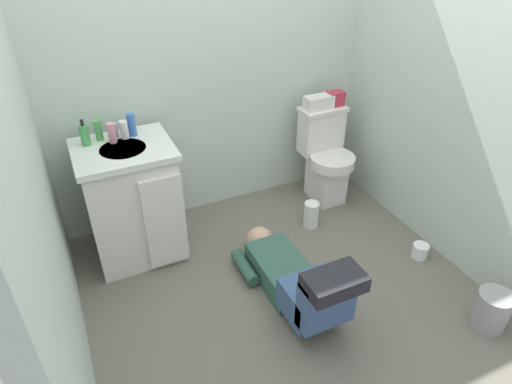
{
  "coord_description": "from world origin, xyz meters",
  "views": [
    {
      "loc": [
        -1.01,
        -1.82,
        2.1
      ],
      "look_at": [
        0.04,
        0.45,
        0.45
      ],
      "focal_mm": 31.56,
      "sensor_mm": 36.0,
      "label": 1
    }
  ],
  "objects": [
    {
      "name": "ground_plane",
      "position": [
        0.0,
        0.0,
        -0.02
      ],
      "size": [
        2.85,
        3.16,
        0.04
      ],
      "primitive_type": "cube",
      "color": "#666355"
    },
    {
      "name": "wall_back",
      "position": [
        0.0,
        1.12,
        1.2
      ],
      "size": [
        2.51,
        0.08,
        2.4
      ],
      "primitive_type": "cube",
      "color": "#B9CABA",
      "rests_on": "ground_plane"
    },
    {
      "name": "wall_left",
      "position": [
        -1.22,
        0.0,
        1.2
      ],
      "size": [
        0.08,
        2.16,
        2.4
      ],
      "primitive_type": "cube",
      "color": "#B9CABA",
      "rests_on": "ground_plane"
    },
    {
      "name": "wall_right",
      "position": [
        1.22,
        0.0,
        1.2
      ],
      "size": [
        0.08,
        2.16,
        2.4
      ],
      "primitive_type": "cube",
      "color": "#B9CABA",
      "rests_on": "ground_plane"
    },
    {
      "name": "toilet",
      "position": [
        0.81,
        0.8,
        0.37
      ],
      "size": [
        0.36,
        0.46,
        0.75
      ],
      "color": "silver",
      "rests_on": "ground_plane"
    },
    {
      "name": "vanity_cabinet",
      "position": [
        -0.72,
        0.73,
        0.42
      ],
      "size": [
        0.6,
        0.53,
        0.82
      ],
      "color": "silver",
      "rests_on": "ground_plane"
    },
    {
      "name": "faucet",
      "position": [
        -0.73,
        0.88,
        0.87
      ],
      "size": [
        0.02,
        0.02,
        0.1
      ],
      "primitive_type": "cylinder",
      "color": "silver",
      "rests_on": "vanity_cabinet"
    },
    {
      "name": "person_plumber",
      "position": [
        0.03,
        -0.14,
        0.18
      ],
      "size": [
        0.39,
        1.06,
        0.52
      ],
      "color": "#33594C",
      "rests_on": "ground_plane"
    },
    {
      "name": "tissue_box",
      "position": [
        0.77,
        0.89,
        0.8
      ],
      "size": [
        0.22,
        0.11,
        0.1
      ],
      "primitive_type": "cube",
      "color": "silver",
      "rests_on": "toilet"
    },
    {
      "name": "toiletry_bag",
      "position": [
        0.92,
        0.89,
        0.81
      ],
      "size": [
        0.12,
        0.09,
        0.11
      ],
      "primitive_type": "cube",
      "color": "#B22D3F",
      "rests_on": "toilet"
    },
    {
      "name": "soap_dispenser",
      "position": [
        -0.92,
        0.86,
        0.89
      ],
      "size": [
        0.06,
        0.06,
        0.17
      ],
      "color": "#469D4F",
      "rests_on": "vanity_cabinet"
    },
    {
      "name": "bottle_green",
      "position": [
        -0.83,
        0.89,
        0.89
      ],
      "size": [
        0.05,
        0.05,
        0.13
      ],
      "primitive_type": "cylinder",
      "color": "#51A452",
      "rests_on": "vanity_cabinet"
    },
    {
      "name": "bottle_pink",
      "position": [
        -0.76,
        0.83,
        0.88
      ],
      "size": [
        0.05,
        0.05,
        0.13
      ],
      "primitive_type": "cylinder",
      "color": "pink",
      "rests_on": "vanity_cabinet"
    },
    {
      "name": "bottle_white",
      "position": [
        -0.68,
        0.86,
        0.88
      ],
      "size": [
        0.05,
        0.05,
        0.12
      ],
      "primitive_type": "cylinder",
      "color": "white",
      "rests_on": "vanity_cabinet"
    },
    {
      "name": "bottle_blue",
      "position": [
        -0.63,
        0.87,
        0.89
      ],
      "size": [
        0.05,
        0.05,
        0.15
      ],
      "primitive_type": "cylinder",
      "color": "#3968B6",
      "rests_on": "vanity_cabinet"
    },
    {
      "name": "trash_can",
      "position": [
        0.96,
        -0.78,
        0.12
      ],
      "size": [
        0.2,
        0.2,
        0.24
      ],
      "primitive_type": "cylinder",
      "color": "gray",
      "rests_on": "ground_plane"
    },
    {
      "name": "paper_towel_roll",
      "position": [
        0.51,
        0.48,
        0.1
      ],
      "size": [
        0.11,
        0.11,
        0.2
      ],
      "primitive_type": "cylinder",
      "color": "white",
      "rests_on": "ground_plane"
    },
    {
      "name": "toilet_paper_roll",
      "position": [
        1.02,
        -0.15,
        0.05
      ],
      "size": [
        0.11,
        0.11,
        0.1
      ],
      "primitive_type": "cylinder",
      "color": "white",
      "rests_on": "ground_plane"
    }
  ]
}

